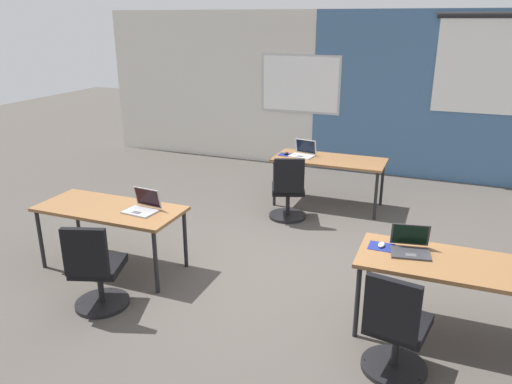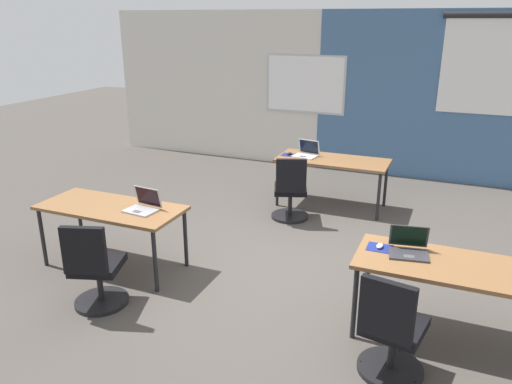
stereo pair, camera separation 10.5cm
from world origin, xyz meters
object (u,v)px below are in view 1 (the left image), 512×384
(mouse_near_right_inner, at_px, (381,245))
(desk_near_left, at_px, (110,212))
(chair_far_left, at_px, (288,194))
(desk_near_right, at_px, (454,269))
(mouse_far_left, at_px, (286,153))
(laptop_far_left, at_px, (303,153))
(desk_far_center, at_px, (329,163))
(chair_near_right_inner, at_px, (395,333))
(laptop_near_left_inner, at_px, (143,207))
(laptop_near_right_inner, at_px, (410,247))
(chair_near_left_inner, at_px, (96,274))

(mouse_near_right_inner, bearing_deg, desk_near_left, -178.41)
(chair_far_left, bearing_deg, desk_near_right, 116.00)
(mouse_far_left, bearing_deg, desk_near_right, -49.10)
(mouse_near_right_inner, bearing_deg, laptop_far_left, 119.33)
(desk_far_center, relative_size, laptop_far_left, 4.30)
(chair_near_right_inner, bearing_deg, mouse_near_right_inner, -62.41)
(mouse_near_right_inner, xyz_separation_m, laptop_far_left, (-1.53, 2.73, 0.03))
(desk_near_left, xyz_separation_m, chair_far_left, (1.37, 2.06, -0.28))
(mouse_far_left, relative_size, chair_far_left, 0.12)
(desk_far_center, height_order, chair_far_left, chair_far_left)
(desk_near_right, xyz_separation_m, laptop_near_left_inner, (-3.10, 0.04, 0.11))
(laptop_near_right_inner, relative_size, chair_far_left, 0.41)
(desk_far_center, relative_size, laptop_near_right_inner, 4.26)
(desk_far_center, xyz_separation_m, chair_far_left, (-0.38, -0.74, -0.28))
(chair_near_left_inner, relative_size, mouse_near_right_inner, 8.88)
(desk_near_right, xyz_separation_m, desk_far_center, (-1.75, 2.80, 0.00))
(desk_near_left, xyz_separation_m, mouse_far_left, (1.09, 2.78, 0.08))
(mouse_near_right_inner, relative_size, laptop_far_left, 0.28)
(mouse_near_right_inner, bearing_deg, chair_near_right_inner, -72.52)
(laptop_near_right_inner, height_order, chair_far_left, laptop_near_right_inner)
(laptop_near_right_inner, bearing_deg, desk_far_center, 106.64)
(laptop_near_left_inner, relative_size, chair_near_right_inner, 0.39)
(desk_near_left, bearing_deg, chair_near_left_inner, -63.33)
(laptop_near_left_inner, relative_size, mouse_near_right_inner, 3.44)
(desk_far_center, xyz_separation_m, laptop_near_left_inner, (-1.35, -2.76, 0.11))
(chair_near_left_inner, relative_size, laptop_near_right_inner, 2.45)
(laptop_near_left_inner, relative_size, mouse_far_left, 3.20)
(mouse_far_left, bearing_deg, laptop_near_left_inner, -104.26)
(desk_near_left, xyz_separation_m, laptop_near_right_inner, (3.12, 0.07, 0.11))
(desk_near_right, relative_size, laptop_near_right_inner, 4.26)
(desk_near_left, bearing_deg, desk_far_center, 57.99)
(laptop_near_left_inner, height_order, mouse_far_left, laptop_near_left_inner)
(laptop_near_left_inner, height_order, mouse_near_right_inner, laptop_near_left_inner)
(laptop_far_left, distance_m, chair_far_left, 0.85)
(laptop_near_right_inner, xyz_separation_m, mouse_near_right_inner, (-0.25, 0.01, -0.03))
(desk_near_right, xyz_separation_m, mouse_near_right_inner, (-0.62, 0.08, 0.08))
(desk_near_right, height_order, laptop_far_left, laptop_far_left)
(desk_far_center, height_order, chair_near_right_inner, chair_near_right_inner)
(laptop_far_left, bearing_deg, laptop_near_right_inner, -47.38)
(laptop_far_left, xyz_separation_m, chair_far_left, (0.02, -0.75, -0.39))
(desk_near_left, xyz_separation_m, laptop_near_left_inner, (0.40, 0.04, 0.11))
(mouse_near_right_inner, xyz_separation_m, chair_far_left, (-1.51, 1.98, -0.36))
(chair_near_left_inner, distance_m, laptop_near_right_inner, 2.89)
(laptop_near_right_inner, distance_m, mouse_near_right_inner, 0.25)
(desk_near_right, relative_size, mouse_near_right_inner, 15.45)
(chair_near_left_inner, bearing_deg, laptop_near_right_inner, 178.66)
(laptop_near_left_inner, bearing_deg, chair_far_left, 70.15)
(desk_near_right, xyz_separation_m, chair_far_left, (-2.13, 2.06, -0.28))
(chair_near_right_inner, xyz_separation_m, laptop_far_left, (-1.77, 3.50, 0.39))
(chair_near_left_inner, bearing_deg, desk_near_right, 175.50)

